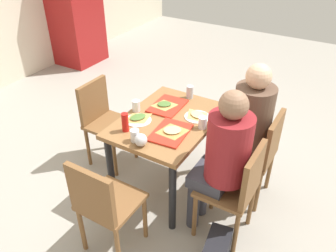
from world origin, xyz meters
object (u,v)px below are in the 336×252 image
object	(u,v)px
plastic_cup_b	(203,123)
foil_bundle	(141,140)
main_table	(168,130)
paper_plate_near_edge	(197,117)
pizza_slice_d	(197,115)
soda_can	(190,92)
pizza_slice_b	(164,104)
pizza_slice_c	(138,118)
chair_near_left	(237,187)
paper_plate_center	(138,120)
plastic_cup_a	(136,106)
tray_red_near	(170,132)
drink_fridge	(74,4)
plastic_cup_c	(135,135)
chair_left_end	(103,203)
condiment_bottle	(125,122)
pizza_slice_a	(172,131)
chair_far_side	(103,117)
chair_near_right	(259,151)
person_in_brown_jacket	(247,122)
tray_red_far	(168,106)
person_in_red	(223,154)

from	to	relation	value
plastic_cup_b	foil_bundle	size ratio (longest dim) A/B	1.00
main_table	paper_plate_near_edge	distance (m)	0.28
pizza_slice_d	soda_can	xyz separation A→B (m)	(0.27, 0.22, 0.04)
pizza_slice_b	pizza_slice_c	xyz separation A→B (m)	(-0.30, 0.08, -0.01)
chair_near_left	paper_plate_center	bearing A→B (deg)	83.92
plastic_cup_a	pizza_slice_b	bearing A→B (deg)	-43.71
chair_near_left	tray_red_near	world-z (taller)	chair_near_left
paper_plate_center	drink_fridge	bearing A→B (deg)	52.48
pizza_slice_c	plastic_cup_c	bearing A→B (deg)	-149.13
pizza_slice_b	soda_can	size ratio (longest dim) A/B	1.92
chair_left_end	condiment_bottle	world-z (taller)	condiment_bottle
plastic_cup_b	pizza_slice_a	bearing A→B (deg)	138.57
foil_bundle	condiment_bottle	bearing A→B (deg)	65.27
condiment_bottle	foil_bundle	bearing A→B (deg)	-114.73
chair_far_side	drink_fridge	bearing A→B (deg)	48.14
plastic_cup_a	plastic_cup_c	xyz separation A→B (m)	(-0.38, -0.26, 0.00)
pizza_slice_a	plastic_cup_c	xyz separation A→B (m)	(-0.24, 0.20, 0.03)
pizza_slice_a	drink_fridge	xyz separation A→B (m)	(2.05, 2.99, 0.20)
pizza_slice_a	pizza_slice_b	distance (m)	0.43
chair_near_right	paper_plate_center	world-z (taller)	chair_near_right
paper_plate_center	plastic_cup_b	bearing A→B (deg)	-70.94
pizza_slice_a	person_in_brown_jacket	bearing A→B (deg)	-48.02
tray_red_near	foil_bundle	xyz separation A→B (m)	(-0.25, 0.11, 0.04)
pizza_slice_b	pizza_slice_a	bearing A→B (deg)	-140.15
chair_near_left	pizza_slice_b	distance (m)	1.01
foil_bundle	pizza_slice_d	bearing A→B (deg)	-16.80
foil_bundle	main_table	bearing A→B (deg)	2.44
soda_can	plastic_cup_b	bearing A→B (deg)	-140.85
chair_near_right	paper_plate_center	distance (m)	1.06
paper_plate_near_edge	pizza_slice_c	xyz separation A→B (m)	(-0.29, 0.42, 0.01)
pizza_slice_a	condiment_bottle	xyz separation A→B (m)	(-0.16, 0.34, 0.06)
chair_near_right	paper_plate_near_edge	size ratio (longest dim) A/B	3.95
pizza_slice_b	drink_fridge	size ratio (longest dim) A/B	0.12
tray_red_near	paper_plate_center	xyz separation A→B (m)	(0.03, 0.33, -0.00)
person_in_brown_jacket	foil_bundle	bearing A→B (deg)	139.18
chair_left_end	plastic_cup_a	world-z (taller)	chair_left_end
pizza_slice_c	person_in_brown_jacket	bearing A→B (deg)	-64.79
tray_red_near	plastic_cup_c	size ratio (longest dim) A/B	3.60
tray_red_far	chair_far_side	bearing A→B (deg)	105.50
plastic_cup_c	tray_red_near	bearing A→B (deg)	-38.80
person_in_red	tray_red_near	size ratio (longest dim) A/B	3.55
main_table	tray_red_far	world-z (taller)	tray_red_far
pizza_slice_c	plastic_cup_a	xyz separation A→B (m)	(0.11, 0.10, 0.03)
paper_plate_near_edge	plastic_cup_b	world-z (taller)	plastic_cup_b
chair_far_side	paper_plate_center	world-z (taller)	chair_far_side
chair_near_right	plastic_cup_a	world-z (taller)	chair_near_right
person_in_brown_jacket	plastic_cup_a	distance (m)	0.96
tray_red_far	paper_plate_center	distance (m)	0.34
main_table	tray_red_far	size ratio (longest dim) A/B	2.82
tray_red_far	paper_plate_near_edge	size ratio (longest dim) A/B	1.64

